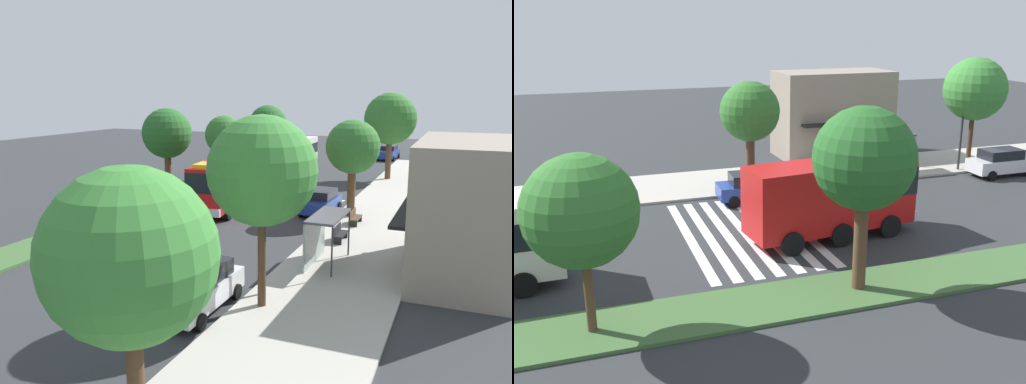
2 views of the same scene
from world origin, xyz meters
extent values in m
plane|color=#2D3033|center=(0.00, 0.00, 0.00)|extent=(120.00, 120.00, 0.00)
cube|color=#ADA89E|center=(0.00, 8.87, 0.07)|extent=(60.00, 5.97, 0.14)
cube|color=#3D6033|center=(0.00, -7.39, 0.07)|extent=(60.00, 3.00, 0.14)
cube|color=silver|center=(-4.81, 0.00, 0.01)|extent=(0.45, 10.60, 0.01)
cube|color=silver|center=(-3.91, 0.00, 0.01)|extent=(0.45, 10.60, 0.01)
cube|color=silver|center=(-3.01, 0.00, 0.01)|extent=(0.45, 10.60, 0.01)
cube|color=silver|center=(-2.11, 0.00, 0.01)|extent=(0.45, 10.60, 0.01)
cube|color=silver|center=(-1.21, 0.00, 0.01)|extent=(0.45, 10.60, 0.01)
cube|color=silver|center=(-0.31, 0.00, 0.01)|extent=(0.45, 10.60, 0.01)
cube|color=silver|center=(0.59, 0.00, 0.01)|extent=(0.45, 10.60, 0.01)
cube|color=#B71414|center=(4.39, -1.60, 2.04)|extent=(2.69, 2.66, 2.97)
cube|color=#B71414|center=(0.35, -2.05, 2.11)|extent=(5.93, 3.03, 3.12)
cube|color=black|center=(4.75, -1.56, 2.63)|extent=(2.02, 2.61, 1.31)
cube|color=silver|center=(5.70, -1.45, 0.80)|extent=(0.51, 2.41, 0.50)
cube|color=yellow|center=(4.39, -1.60, 3.64)|extent=(1.89, 1.86, 0.24)
cylinder|color=black|center=(4.01, -0.43, 0.55)|extent=(1.13, 0.42, 1.10)
cylinder|color=black|center=(4.28, -2.82, 0.55)|extent=(1.13, 0.42, 1.10)
cylinder|color=black|center=(-1.20, -1.02, 0.55)|extent=(1.13, 0.42, 1.10)
cylinder|color=black|center=(-0.93, -3.41, 0.55)|extent=(1.13, 0.42, 1.10)
cylinder|color=black|center=(1.35, -0.73, 0.55)|extent=(1.13, 0.42, 1.10)
cylinder|color=black|center=(1.62, -3.12, 0.55)|extent=(1.13, 0.42, 1.10)
cube|color=navy|center=(-30.82, 4.69, 0.74)|extent=(4.88, 2.14, 0.84)
cube|color=black|center=(-31.06, 4.70, 1.45)|extent=(2.77, 1.80, 0.58)
cylinder|color=black|center=(-29.19, 5.54, 0.32)|extent=(0.65, 0.25, 0.64)
cylinder|color=black|center=(-29.29, 3.66, 0.32)|extent=(0.65, 0.25, 0.64)
cylinder|color=black|center=(-32.34, 5.71, 0.32)|extent=(0.65, 0.25, 0.64)
cylinder|color=black|center=(-32.44, 3.84, 0.32)|extent=(0.65, 0.25, 0.64)
cube|color=navy|center=(-0.08, 4.69, 0.69)|extent=(4.37, 2.03, 0.74)
cube|color=black|center=(-0.29, 4.70, 1.37)|extent=(2.48, 1.72, 0.61)
cylinder|color=black|center=(1.38, 5.53, 0.32)|extent=(0.65, 0.25, 0.64)
cylinder|color=black|center=(1.29, 3.71, 0.32)|extent=(0.65, 0.25, 0.64)
cylinder|color=black|center=(-1.44, 5.67, 0.32)|extent=(0.65, 0.25, 0.64)
cylinder|color=black|center=(-1.53, 3.85, 0.32)|extent=(0.65, 0.25, 0.64)
cube|color=silver|center=(17.15, 4.69, 0.74)|extent=(4.64, 1.80, 0.83)
cube|color=black|center=(16.92, 4.69, 1.47)|extent=(2.60, 1.59, 0.63)
cylinder|color=black|center=(18.68, 5.59, 0.32)|extent=(0.64, 0.22, 0.64)
cylinder|color=black|center=(18.68, 3.79, 0.32)|extent=(0.64, 0.22, 0.64)
cylinder|color=black|center=(15.62, 5.58, 0.32)|extent=(0.64, 0.22, 0.64)
cylinder|color=black|center=(15.62, 3.79, 0.32)|extent=(0.64, 0.22, 0.64)
cube|color=silver|center=(-15.55, -2.65, 1.99)|extent=(10.52, 2.87, 2.98)
cube|color=black|center=(-15.55, -2.65, 2.35)|extent=(10.31, 2.91, 1.07)
cylinder|color=black|center=(-19.16, -4.04, 0.50)|extent=(1.01, 0.33, 1.00)
cylinder|color=black|center=(-19.24, -1.49, 0.50)|extent=(1.01, 0.33, 1.00)
cylinder|color=black|center=(-11.85, -3.81, 0.50)|extent=(1.01, 0.33, 1.00)
cylinder|color=black|center=(-11.93, -1.26, 0.50)|extent=(1.01, 0.33, 1.00)
cube|color=#4C4C51|center=(10.33, 7.98, 2.54)|extent=(3.50, 1.40, 0.12)
cube|color=#8C9E99|center=(10.33, 7.32, 1.34)|extent=(3.50, 0.08, 2.40)
cylinder|color=#333338|center=(8.63, 8.63, 1.34)|extent=(0.08, 0.08, 2.40)
cylinder|color=#333338|center=(12.03, 8.63, 1.34)|extent=(0.08, 0.08, 2.40)
cube|color=black|center=(6.33, 7.68, 0.55)|extent=(1.60, 0.50, 0.08)
cube|color=black|center=(6.33, 7.46, 0.82)|extent=(1.60, 0.06, 0.45)
cube|color=black|center=(5.61, 7.68, 0.33)|extent=(0.08, 0.45, 0.37)
cube|color=black|center=(7.05, 7.68, 0.33)|extent=(0.08, 0.45, 0.37)
cube|color=#4C3823|center=(2.30, 7.68, 0.55)|extent=(1.60, 0.50, 0.08)
cube|color=#4C3823|center=(2.30, 7.46, 0.82)|extent=(1.60, 0.06, 0.45)
cube|color=black|center=(1.58, 7.68, 0.33)|extent=(0.08, 0.45, 0.37)
cube|color=black|center=(3.02, 7.68, 0.33)|extent=(0.08, 0.45, 0.37)
cylinder|color=#2D2D30|center=(15.01, 6.49, 2.88)|extent=(0.16, 0.16, 5.48)
sphere|color=white|center=(15.01, 6.49, 5.80)|extent=(0.36, 0.36, 0.36)
cube|color=gray|center=(9.00, 13.98, 3.14)|extent=(8.48, 4.24, 6.28)
cube|color=black|center=(9.00, 11.45, 2.80)|extent=(6.79, 0.80, 0.16)
cylinder|color=#513823|center=(-15.64, 6.89, 2.13)|extent=(0.53, 0.53, 3.99)
sphere|color=#2D6B28|center=(-15.64, 6.89, 5.82)|extent=(4.84, 4.84, 4.84)
cylinder|color=#513823|center=(0.33, 6.89, 1.85)|extent=(0.53, 0.53, 3.42)
sphere|color=#2D6B28|center=(0.33, 6.89, 4.80)|extent=(3.55, 3.55, 3.55)
cylinder|color=#47301E|center=(16.08, 6.89, 2.08)|extent=(0.33, 0.33, 3.88)
sphere|color=#387F33|center=(16.08, 6.89, 5.49)|extent=(4.20, 4.20, 4.20)
cylinder|color=#47301E|center=(24.22, 6.89, 1.66)|extent=(0.44, 0.44, 3.04)
sphere|color=#387F33|center=(24.22, 6.89, 4.67)|extent=(4.26, 4.26, 4.26)
cylinder|color=#513823|center=(-20.67, -7.39, 1.62)|extent=(0.33, 0.33, 2.95)
sphere|color=#235B23|center=(-20.67, -7.39, 4.62)|extent=(4.35, 4.35, 4.35)
cylinder|color=#513823|center=(-9.56, -7.39, 1.58)|extent=(0.31, 0.31, 2.89)
sphere|color=#2D6B28|center=(-9.56, -7.39, 4.31)|extent=(3.66, 3.66, 3.66)
cylinder|color=#513823|center=(0.25, -7.39, 2.01)|extent=(0.52, 0.52, 3.75)
sphere|color=#235B23|center=(0.25, -7.39, 5.22)|extent=(3.81, 3.81, 3.81)
camera|label=1|loc=(33.53, 14.00, 8.44)|focal=35.87mm
camera|label=2|loc=(-9.51, -25.32, 10.07)|focal=40.45mm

